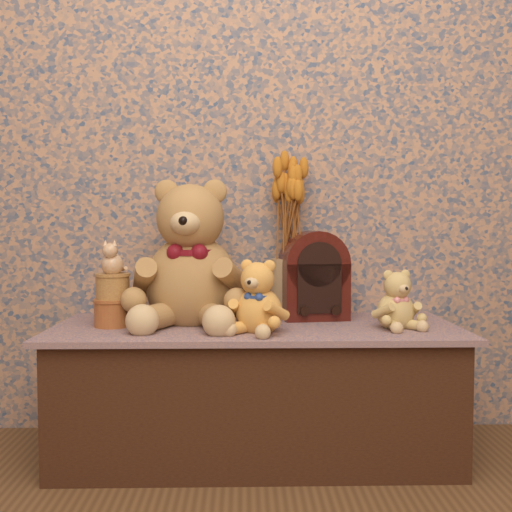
{
  "coord_description": "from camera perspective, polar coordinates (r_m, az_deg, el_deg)",
  "views": [
    {
      "loc": [
        -0.04,
        -0.75,
        0.8
      ],
      "look_at": [
        0.0,
        1.17,
        0.69
      ],
      "focal_mm": 40.64,
      "sensor_mm": 36.0,
      "label": 1
    }
  ],
  "objects": [
    {
      "name": "display_shelf",
      "position": [
        2.06,
        -0.03,
        -13.02
      ],
      "size": [
        1.38,
        0.57,
        0.45
      ],
      "primitive_type": "cube",
      "color": "#3A4478",
      "rests_on": "ground"
    },
    {
      "name": "teddy_large",
      "position": [
        2.03,
        -6.35,
        0.94
      ],
      "size": [
        0.46,
        0.54,
        0.54
      ],
      "primitive_type": null,
      "rotation": [
        0.0,
        0.0,
        -0.08
      ],
      "color": "#9D6F3C",
      "rests_on": "display_shelf"
    },
    {
      "name": "dried_stalks",
      "position": [
        2.16,
        3.21,
        4.67
      ],
      "size": [
        0.23,
        0.23,
        0.37
      ],
      "primitive_type": null,
      "rotation": [
        0.0,
        0.0,
        0.17
      ],
      "color": "#C4711F",
      "rests_on": "ceramic_vase"
    },
    {
      "name": "cat_figurine",
      "position": [
        2.01,
        -13.96,
        -0.07
      ],
      "size": [
        0.09,
        0.1,
        0.12
      ],
      "primitive_type": null,
      "rotation": [
        0.0,
        0.0,
        -0.02
      ],
      "color": "silver",
      "rests_on": "biscuit_tin_upper"
    },
    {
      "name": "biscuit_tin_upper",
      "position": [
        2.02,
        -13.92,
        -2.97
      ],
      "size": [
        0.14,
        0.14,
        0.09
      ],
      "primitive_type": "cylinder",
      "rotation": [
        0.0,
        0.0,
        0.27
      ],
      "color": "#D8BA5E",
      "rests_on": "biscuit_tin_lower"
    },
    {
      "name": "teddy_small",
      "position": [
        1.99,
        13.58,
        -3.92
      ],
      "size": [
        0.22,
        0.24,
        0.21
      ],
      "primitive_type": null,
      "rotation": [
        0.0,
        0.0,
        0.3
      ],
      "color": "#D4BA65",
      "rests_on": "display_shelf"
    },
    {
      "name": "cathedral_radio",
      "position": [
        2.13,
        5.68,
        -1.85
      ],
      "size": [
        0.25,
        0.19,
        0.32
      ],
      "primitive_type": null,
      "rotation": [
        0.0,
        0.0,
        0.12
      ],
      "color": "#3B110A",
      "rests_on": "display_shelf"
    },
    {
      "name": "ceramic_vase",
      "position": [
        2.17,
        3.19,
        -3.14
      ],
      "size": [
        0.16,
        0.16,
        0.22
      ],
      "primitive_type": "cylinder",
      "rotation": [
        0.0,
        0.0,
        0.22
      ],
      "color": "tan",
      "rests_on": "display_shelf"
    },
    {
      "name": "teddy_medium",
      "position": [
        1.86,
        0.28,
        -3.67
      ],
      "size": [
        0.28,
        0.3,
        0.25
      ],
      "primitive_type": null,
      "rotation": [
        0.0,
        0.0,
        -0.43
      ],
      "color": "gold",
      "rests_on": "display_shelf"
    },
    {
      "name": "biscuit_tin_lower",
      "position": [
        2.03,
        -13.89,
        -5.46
      ],
      "size": [
        0.16,
        0.16,
        0.09
      ],
      "primitive_type": "cylinder",
      "rotation": [
        0.0,
        0.0,
        0.4
      ],
      "color": "#B28134",
      "rests_on": "display_shelf"
    }
  ]
}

